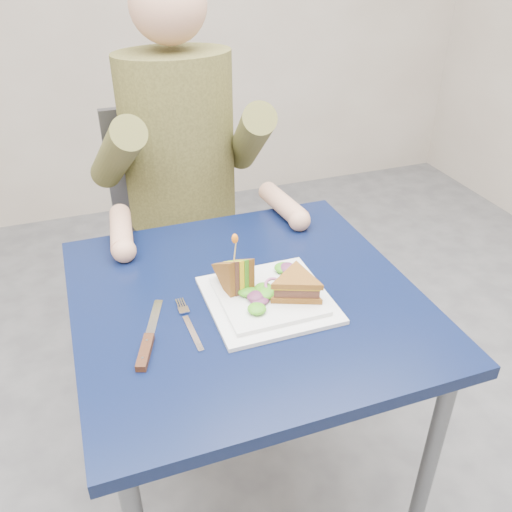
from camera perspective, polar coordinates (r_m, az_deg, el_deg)
name	(u,v)px	position (r m, az deg, el deg)	size (l,w,h in m)	color
ground	(249,496)	(1.74, -0.78, -23.96)	(4.00, 4.00, 0.00)	#57575A
table	(247,323)	(1.25, -1.00, -7.08)	(0.75, 0.75, 0.73)	black
chair	(180,223)	(1.91, -8.05, 3.44)	(0.42, 0.40, 0.93)	#47474C
diner	(179,129)	(1.65, -8.16, 13.11)	(0.54, 0.59, 0.74)	#4D4A23
plate	(268,298)	(1.18, 1.28, -4.46)	(0.26, 0.26, 0.02)	white
sandwich_flat	(296,286)	(1.16, 4.28, -3.16)	(0.16, 0.16, 0.05)	brown
sandwich_upright	(236,275)	(1.17, -2.15, -2.03)	(0.08, 0.12, 0.12)	brown
fork	(190,325)	(1.13, -7.01, -7.18)	(0.02, 0.18, 0.01)	silver
knife	(147,345)	(1.09, -11.41, -9.21)	(0.09, 0.21, 0.02)	silver
toothpick	(235,250)	(1.14, -2.21, 0.63)	(0.00, 0.00, 0.06)	tan
toothpick_frill	(235,239)	(1.13, -2.24, 1.85)	(0.01, 0.01, 0.02)	orange
lettuce_spill	(269,287)	(1.18, 1.34, -3.32)	(0.15, 0.13, 0.02)	#337A14
onion_ring	(274,286)	(1.17, 1.89, -3.15)	(0.04, 0.04, 0.01)	#9E4C7A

